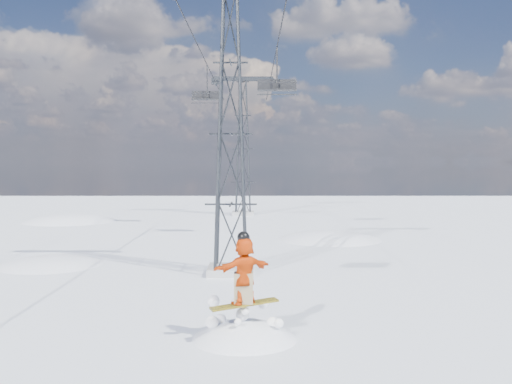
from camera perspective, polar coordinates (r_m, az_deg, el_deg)
ground at (r=15.02m, az=-6.92°, el=-14.05°), size 120.00×120.00×0.00m
snow_terrain at (r=38.70m, az=-10.35°, el=-18.24°), size 39.00×37.00×22.00m
lift_tower_near at (r=22.31m, az=-2.55°, el=5.74°), size 5.20×1.80×11.43m
lift_tower_far at (r=47.28m, az=-1.31°, el=4.29°), size 5.20×1.80×11.43m
haul_cables at (r=34.39m, az=-1.77°, el=13.81°), size 4.46×51.00×0.06m
lift_chair_mid at (r=32.55m, az=2.11°, el=10.54°), size 2.19×0.63×2.72m
lift_chair_far at (r=38.61m, az=-4.89°, el=9.52°), size 2.07×0.60×2.57m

